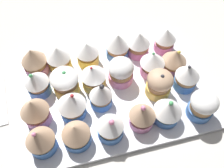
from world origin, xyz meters
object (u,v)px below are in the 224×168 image
object	(u,v)px
cupcake_9	(159,84)
cupcake_18	(58,58)
baking_tray	(112,92)
cupcake_5	(203,105)
cupcake_6	(35,111)
cupcake_12	(65,82)
cupcake_15	(152,63)
cupcake_3	(142,115)
cupcake_4	(168,110)
cupcake_13	(94,77)
cupcake_2	(110,127)
cupcake_11	(37,83)
cupcake_19	(87,53)
cupcake_1	(76,134)
cupcake_16	(174,60)
cupcake_21	(139,44)
cupcake_17	(34,60)
cupcake_14	(121,71)
cupcake_20	(118,46)
cupcake_22	(165,39)
cupcake_0	(40,140)
cupcake_7	(72,105)
cupcake_10	(187,76)
cupcake_8	(101,95)

from	to	relation	value
cupcake_9	cupcake_18	world-z (taller)	cupcake_9
baking_tray	cupcake_5	size ratio (longest dim) A/B	6.28
cupcake_6	cupcake_12	world-z (taller)	cupcake_6
cupcake_15	cupcake_18	xyz separation A→B (cm)	(-22.10, 7.51, 0.02)
cupcake_3	cupcake_12	size ratio (longest dim) A/B	1.10
cupcake_4	cupcake_13	size ratio (longest dim) A/B	1.01
cupcake_2	cupcake_11	distance (cm)	20.41
cupcake_19	cupcake_13	bearing A→B (deg)	-90.32
cupcake_1	cupcake_18	world-z (taller)	cupcake_18
cupcake_11	cupcake_18	size ratio (longest dim) A/B	1.03
cupcake_16	cupcake_21	bearing A→B (deg)	134.06
cupcake_2	cupcake_5	bearing A→B (deg)	-0.28
cupcake_4	cupcake_17	distance (cm)	34.19
cupcake_4	cupcake_14	bearing A→B (deg)	118.93
cupcake_2	cupcake_20	world-z (taller)	cupcake_20
cupcake_3	cupcake_14	world-z (taller)	cupcake_3
cupcake_16	cupcake_22	bearing A→B (deg)	88.01
cupcake_14	cupcake_22	bearing A→B (deg)	26.82
cupcake_14	cupcake_17	xyz separation A→B (cm)	(-19.95, 8.11, 0.48)
cupcake_0	cupcake_4	size ratio (longest dim) A/B	1.05
cupcake_3	cupcake_22	size ratio (longest dim) A/B	1.10
cupcake_0	cupcake_16	xyz separation A→B (cm)	(34.29, 12.86, -0.31)
cupcake_13	cupcake_15	xyz separation A→B (cm)	(14.83, 0.31, 0.10)
cupcake_5	cupcake_18	distance (cm)	35.96
cupcake_16	cupcake_18	distance (cm)	28.87
cupcake_7	cupcake_19	distance (cm)	15.30
cupcake_16	cupcake_20	xyz separation A→B (cm)	(-12.56, 7.72, 0.39)
cupcake_10	cupcake_21	size ratio (longest dim) A/B	1.07
cupcake_7	cupcake_12	xyz separation A→B (cm)	(-0.52, 6.49, -0.27)
cupcake_2	cupcake_13	size ratio (longest dim) A/B	1.02
cupcake_2	cupcake_15	bearing A→B (deg)	44.18
cupcake_13	cupcake_16	size ratio (longest dim) A/B	1.01
cupcake_11	cupcake_19	size ratio (longest dim) A/B	1.08
cupcake_16	cupcake_18	bearing A→B (deg)	164.50
cupcake_6	cupcake_20	xyz separation A→B (cm)	(22.16, 13.90, -0.33)
cupcake_4	cupcake_7	world-z (taller)	cupcake_7
cupcake_5	cupcake_11	bearing A→B (deg)	156.72
cupcake_3	cupcake_12	world-z (taller)	cupcake_3
baking_tray	cupcake_8	size ratio (longest dim) A/B	6.06
cupcake_2	cupcake_15	world-z (taller)	cupcake_2
cupcake_11	cupcake_16	distance (cm)	33.76
cupcake_10	cupcake_22	bearing A→B (deg)	92.90
cupcake_10	cupcake_16	xyz separation A→B (cm)	(-0.89, 5.61, -0.36)
cupcake_19	cupcake_21	bearing A→B (deg)	-1.25
cupcake_19	cupcake_20	world-z (taller)	cupcake_20
cupcake_10	cupcake_19	size ratio (longest dim) A/B	1.13
cupcake_1	cupcake_6	distance (cm)	10.40
cupcake_14	cupcake_20	distance (cm)	7.88
cupcake_6	cupcake_21	world-z (taller)	cupcake_6
cupcake_5	cupcake_7	world-z (taller)	cupcake_7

